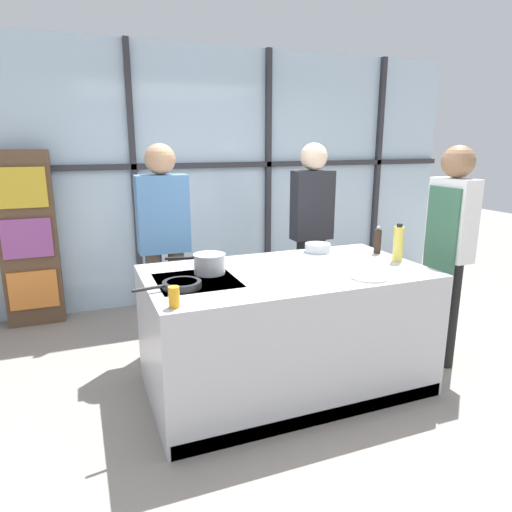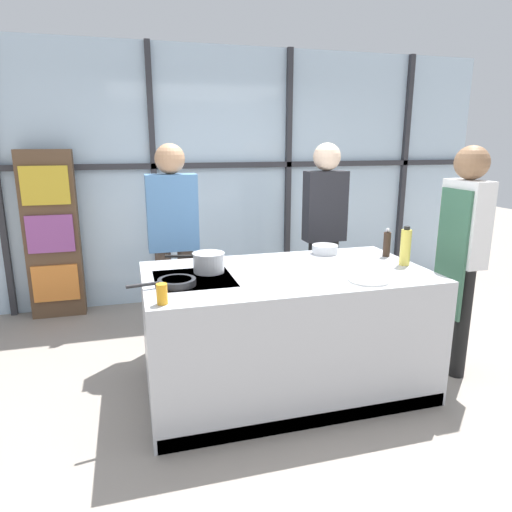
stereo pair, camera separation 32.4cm
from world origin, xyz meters
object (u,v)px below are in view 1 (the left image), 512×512
at_px(spectator_far_left, 164,235).
at_px(spectator_center_left, 312,222).
at_px(chef, 449,240).
at_px(pepper_grinder, 378,241).
at_px(mixing_bowl, 318,247).
at_px(saucepan, 209,263).
at_px(white_plate, 369,277).
at_px(juice_glass_near, 174,297).
at_px(frying_pan, 181,284).
at_px(oil_bottle, 398,244).

distance_m(spectator_far_left, spectator_center_left, 1.40).
xyz_separation_m(chef, pepper_grinder, (-0.45, 0.31, -0.03)).
relative_size(spectator_far_left, mixing_bowl, 8.43).
bearing_deg(pepper_grinder, saucepan, -177.24).
distance_m(white_plate, juice_glass_near, 1.35).
xyz_separation_m(white_plate, mixing_bowl, (0.03, 0.78, 0.03)).
bearing_deg(spectator_far_left, white_plate, 131.19).
distance_m(chef, frying_pan, 2.15).
xyz_separation_m(chef, saucepan, (-1.89, 0.24, -0.06)).
height_order(spectator_far_left, pepper_grinder, spectator_far_left).
xyz_separation_m(spectator_center_left, white_plate, (-0.26, -1.31, -0.14)).
distance_m(spectator_far_left, oil_bottle, 1.89).
distance_m(spectator_center_left, juice_glass_near, 2.12).
bearing_deg(mixing_bowl, pepper_grinder, -26.88).
bearing_deg(white_plate, chef, 15.26).
distance_m(spectator_far_left, mixing_bowl, 1.29).
bearing_deg(spectator_far_left, mixing_bowl, 155.94).
distance_m(chef, juice_glass_near, 2.28).
distance_m(chef, pepper_grinder, 0.55).
relative_size(oil_bottle, juice_glass_near, 2.44).
bearing_deg(oil_bottle, frying_pan, -178.21).
xyz_separation_m(white_plate, oil_bottle, (0.46, 0.29, 0.13)).
height_order(frying_pan, pepper_grinder, pepper_grinder).
bearing_deg(spectator_center_left, juice_glass_near, 40.95).
height_order(saucepan, pepper_grinder, pepper_grinder).
bearing_deg(spectator_center_left, saucepan, 33.36).
xyz_separation_m(spectator_center_left, frying_pan, (-1.49, -1.07, -0.12)).
relative_size(spectator_far_left, frying_pan, 4.09).
bearing_deg(saucepan, mixing_bowl, 15.94).
bearing_deg(mixing_bowl, spectator_center_left, 66.95).
height_order(chef, pepper_grinder, chef).
bearing_deg(spectator_center_left, frying_pan, 35.56).
relative_size(spectator_far_left, saucepan, 4.39).
distance_m(chef, oil_bottle, 0.46).
relative_size(chef, oil_bottle, 6.08).
bearing_deg(oil_bottle, saucepan, 172.13).
relative_size(white_plate, mixing_bowl, 1.29).
distance_m(white_plate, mixing_bowl, 0.78).
distance_m(spectator_center_left, white_plate, 1.34).
relative_size(frying_pan, oil_bottle, 1.50).
xyz_separation_m(white_plate, juice_glass_near, (-1.34, -0.08, 0.05)).
relative_size(pepper_grinder, juice_glass_near, 1.92).
bearing_deg(saucepan, chef, -7.30).
bearing_deg(spectator_far_left, frying_pan, 85.09).
relative_size(white_plate, juice_glass_near, 2.29).
height_order(spectator_far_left, frying_pan, spectator_far_left).
bearing_deg(chef, juice_glass_near, 98.35).
relative_size(saucepan, oil_bottle, 1.40).
relative_size(frying_pan, saucepan, 1.07).
distance_m(chef, spectator_far_left, 2.31).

